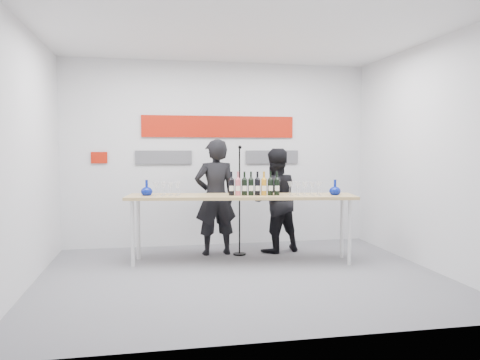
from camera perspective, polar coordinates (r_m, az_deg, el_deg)
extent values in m
plane|color=slate|center=(5.97, 0.25, -11.64)|extent=(5.00, 5.00, 0.00)
cube|color=silver|center=(7.72, -2.59, 3.17)|extent=(5.00, 0.04, 3.00)
cube|color=#B51807|center=(7.70, -2.57, 6.52)|extent=(2.50, 0.02, 0.35)
cube|color=#59595E|center=(7.62, -9.28, 2.73)|extent=(0.90, 0.02, 0.22)
cube|color=#59595E|center=(7.87, 3.94, 2.81)|extent=(0.90, 0.02, 0.22)
cube|color=#B51807|center=(7.66, -16.79, 2.63)|extent=(0.25, 0.02, 0.18)
cube|color=tan|center=(6.51, 0.16, -2.03)|extent=(3.22, 1.12, 0.04)
cylinder|color=silver|center=(6.49, -12.97, -6.37)|extent=(0.05, 0.05, 0.90)
cylinder|color=silver|center=(6.58, 13.22, -6.23)|extent=(0.05, 0.05, 0.90)
cylinder|color=silver|center=(6.90, -12.28, -5.75)|extent=(0.05, 0.05, 0.90)
cylinder|color=silver|center=(6.99, 12.33, -5.63)|extent=(0.05, 0.05, 0.90)
imported|color=black|center=(7.01, -3.01, -2.11)|extent=(0.67, 0.47, 1.73)
imported|color=black|center=(7.20, 4.25, -2.50)|extent=(0.92, 0.81, 1.59)
cylinder|color=black|center=(7.11, -0.06, -9.01)|extent=(0.19, 0.19, 0.02)
cylinder|color=black|center=(6.97, -0.06, -2.71)|extent=(0.02, 0.02, 1.59)
sphere|color=black|center=(6.90, -0.01, 4.02)|extent=(0.05, 0.05, 0.05)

